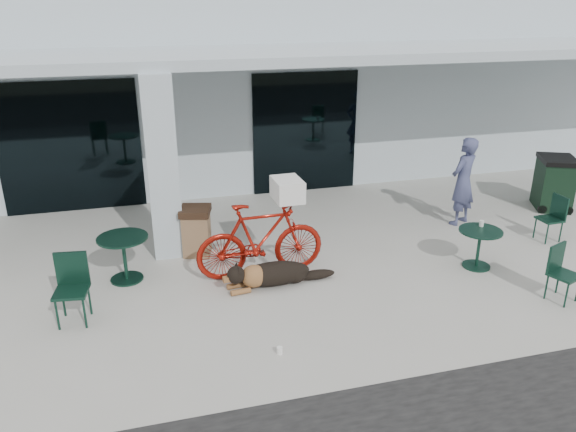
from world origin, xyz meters
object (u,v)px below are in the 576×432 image
object	(u,v)px
bicycle	(260,239)
trash_receptacle	(196,231)
person	(463,181)
dog	(274,272)
cafe_table_near	(125,259)
cafe_table_far	(478,249)
cafe_chair_far_a	(565,274)
cafe_chair_far_b	(550,219)
wheeled_bin	(554,183)
cafe_chair_near	(71,291)

from	to	relation	value
bicycle	trash_receptacle	bearing A→B (deg)	38.54
person	dog	bearing A→B (deg)	-8.09
cafe_table_near	trash_receptacle	xyz separation A→B (m)	(1.21, 0.68, 0.06)
cafe_table_far	person	world-z (taller)	person
dog	cafe_chair_far_a	xyz separation A→B (m)	(4.02, -1.57, 0.21)
person	bicycle	bearing A→B (deg)	-13.57
cafe_chair_far_b	cafe_table_far	bearing A→B (deg)	-74.53
cafe_table_far	wheeled_bin	size ratio (longest dim) A/B	0.64
trash_receptacle	wheeled_bin	world-z (taller)	wheeled_bin
cafe_table_far	cafe_chair_far_b	distance (m)	1.99
cafe_chair_far_b	person	world-z (taller)	person
trash_receptacle	wheeled_bin	xyz separation A→B (m)	(7.56, 0.32, 0.12)
cafe_table_far	wheeled_bin	xyz separation A→B (m)	(3.10, 2.06, 0.22)
bicycle	wheeled_bin	world-z (taller)	bicycle
cafe_table_near	cafe_chair_far_a	distance (m)	6.69
trash_receptacle	dog	bearing A→B (deg)	-55.15
cafe_chair_far_a	trash_receptacle	size ratio (longest dim) A/B	0.99
cafe_table_near	cafe_chair_far_b	distance (m)	7.56
bicycle	person	xyz separation A→B (m)	(4.29, 1.12, 0.25)
dog	cafe_chair_far_b	world-z (taller)	cafe_chair_far_b
bicycle	person	bearing A→B (deg)	-77.25
trash_receptacle	cafe_chair_far_b	bearing A→B (deg)	-9.90
cafe_table_near	cafe_chair_far_a	world-z (taller)	cafe_chair_far_a
cafe_table_near	cafe_table_far	distance (m)	5.77
dog	trash_receptacle	size ratio (longest dim) A/B	1.54
person	cafe_chair_far_b	bearing A→B (deg)	106.12
bicycle	cafe_chair_far_b	bearing A→B (deg)	-92.36
wheeled_bin	person	bearing A→B (deg)	-149.08
trash_receptacle	cafe_table_far	bearing A→B (deg)	-21.31
cafe_chair_far_a	cafe_table_near	bearing A→B (deg)	138.86
dog	cafe_chair_far_a	size ratio (longest dim) A/B	1.56
cafe_chair_near	wheeled_bin	world-z (taller)	wheeled_bin
dog	cafe_chair_far_b	distance (m)	5.33
cafe_table_near	wheeled_bin	bearing A→B (deg)	6.51
dog	cafe_chair_far_b	xyz separation A→B (m)	(5.31, 0.37, 0.21)
cafe_table_near	wheeled_bin	distance (m)	8.83
person	trash_receptacle	world-z (taller)	person
cafe_chair_far_a	cafe_chair_far_b	xyz separation A→B (m)	(1.29, 1.94, -0.00)
person	cafe_chair_far_a	bearing A→B (deg)	59.01
person	wheeled_bin	distance (m)	2.40
cafe_table_far	cafe_chair_far_b	world-z (taller)	cafe_chair_far_b
cafe_chair_far_a	trash_receptacle	distance (m)	5.89
cafe_table_near	cafe_table_far	size ratio (longest dim) A/B	1.12
bicycle	cafe_table_near	xyz separation A→B (m)	(-2.12, 0.39, -0.25)
cafe_chair_near	trash_receptacle	distance (m)	2.61
cafe_chair_near	cafe_chair_far_a	bearing A→B (deg)	-2.80
bicycle	person	distance (m)	4.44
cafe_chair_near	person	world-z (taller)	person
bicycle	trash_receptacle	distance (m)	1.41
dog	cafe_table_far	size ratio (longest dim) A/B	1.88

